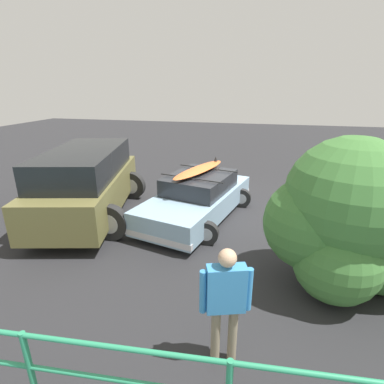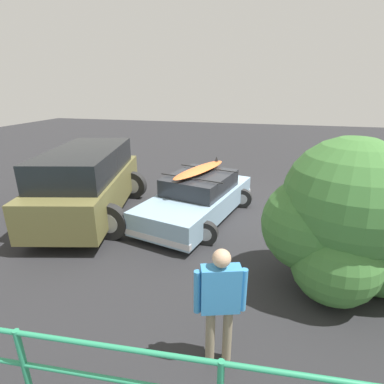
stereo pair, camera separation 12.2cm
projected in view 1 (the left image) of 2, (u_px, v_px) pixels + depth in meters
name	position (u px, v px, depth m)	size (l,w,h in m)	color
ground_plane	(217.00, 212.00, 8.80)	(44.00, 44.00, 0.02)	#28282B
sedan_car	(198.00, 197.00, 8.30)	(2.88, 4.44, 1.49)	#8CADC6
suv_car	(87.00, 182.00, 8.22)	(3.36, 4.99, 1.91)	brown
person_bystander	(226.00, 297.00, 3.72)	(0.63, 0.33, 1.69)	gray
railing_fence	(123.00, 371.00, 3.08)	(10.91, 0.89, 1.06)	#2D9366
bush_near_left	(353.00, 221.00, 5.17)	(3.16, 2.50, 2.87)	#4C3828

